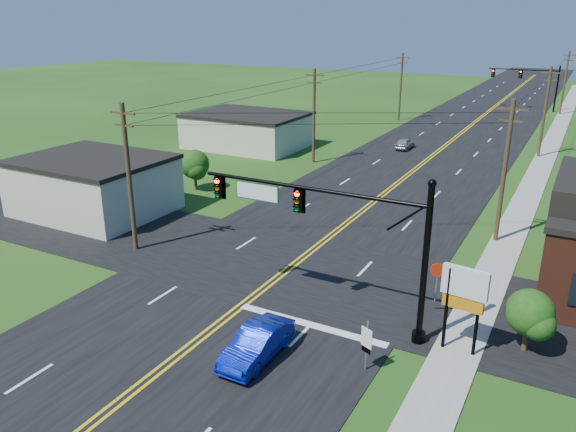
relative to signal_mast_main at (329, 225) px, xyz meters
The scene contains 21 objects.
ground 10.27m from the signal_mast_main, 118.47° to the right, with size 260.00×260.00×0.00m, color #194012.
road_main 42.49m from the signal_mast_main, 95.90° to the left, with size 16.00×220.00×0.04m, color black.
road_cross 7.56m from the signal_mast_main, 137.32° to the left, with size 70.00×10.00×0.04m, color black.
sidewalk 32.93m from the signal_mast_main, 79.10° to the left, with size 2.00×160.00×0.08m, color gray.
signal_mast_main is the anchor object (origin of this frame).
signal_mast_far 72.00m from the signal_mast_main, 89.92° to the left, with size 10.98×0.60×7.48m.
cream_bldg_near 22.33m from the signal_mast_main, 164.29° to the left, with size 10.20×8.20×4.10m.
cream_bldg_far 38.12m from the signal_mast_main, 127.88° to the left, with size 12.20×9.20×3.70m.
utility_pole_left_a 13.98m from the signal_mast_main, behind, with size 1.80×0.28×9.00m.
utility_pole_left_b 30.34m from the signal_mast_main, 117.14° to the left, with size 1.80×0.28×9.00m.
utility_pole_left_c 55.74m from the signal_mast_main, 104.37° to the left, with size 1.80×0.28×9.00m.
utility_pole_right_a 15.03m from the signal_mast_main, 68.69° to the left, with size 1.80×0.28×9.00m.
utility_pole_right_b 40.37m from the signal_mast_main, 82.22° to the left, with size 1.80×0.28×9.00m.
utility_pole_right_c 70.21m from the signal_mast_main, 85.54° to the left, with size 1.80×0.28×9.00m.
shrub_corner 9.26m from the signal_mast_main, ahead, with size 2.00×2.00×2.86m.
tree_left 23.22m from the signal_mast_main, 142.64° to the left, with size 2.40×2.40×3.37m.
blue_car 6.15m from the signal_mast_main, 104.15° to the right, with size 1.46×4.19×1.38m, color #07179E.
distant_car 38.01m from the signal_mast_main, 101.72° to the left, with size 1.40×3.48×1.19m, color #A4A4A8.
route_sign 5.61m from the signal_mast_main, 44.49° to the right, with size 0.53×0.25×2.26m.
stop_sign 6.58m from the signal_mast_main, 43.72° to the left, with size 0.74×0.32×2.18m.
pylon_sign 6.44m from the signal_mast_main, ahead, with size 1.93×0.48×3.94m.
Camera 1 is at (13.95, -13.64, 13.57)m, focal length 35.00 mm.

